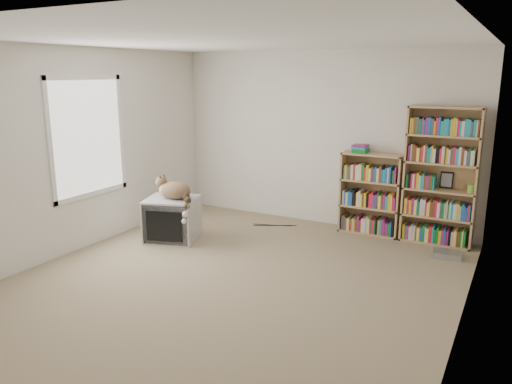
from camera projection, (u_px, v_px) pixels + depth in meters
The scene contains 17 objects.
floor at pixel (234, 281), 5.37m from camera, with size 4.50×5.00×0.01m, color gray.
wall_back at pixel (322, 139), 7.21m from camera, with size 4.50×0.02×2.50m, color silver.
wall_front at pixel (13, 236), 2.94m from camera, with size 4.50×0.02×2.50m, color silver.
wall_left at pixel (76, 151), 6.12m from camera, with size 0.02×5.00×2.50m, color silver.
wall_right at pixel (471, 192), 4.03m from camera, with size 0.02×5.00×2.50m, color silver.
ceiling at pixel (231, 39), 4.78m from camera, with size 4.50×5.00×0.02m, color white.
window at pixel (88, 137), 6.25m from camera, with size 0.02×1.22×1.52m, color white.
crt_tv at pixel (172, 219), 6.66m from camera, with size 0.81×0.77×0.57m.
cat at pixel (177, 193), 6.50m from camera, with size 0.66×0.46×0.51m.
bookcase_tall at pixel (440, 180), 6.40m from camera, with size 0.89×0.30×1.78m.
bookcase_short at pixel (371, 197), 6.89m from camera, with size 0.82×0.30×1.12m.
book_stack at pixel (361, 149), 6.79m from camera, with size 0.19×0.25×0.11m, color red.
green_mug at pixel (471, 188), 6.22m from camera, with size 0.09×0.09×0.10m, color #7CC438.
framed_print at pixel (447, 180), 6.44m from camera, with size 0.16×0.01×0.22m, color black.
dvd_player at pixel (447, 254), 6.05m from camera, with size 0.33×0.24×0.08m, color #9E9EA3.
wall_outlet at pixel (143, 203), 7.31m from camera, with size 0.01×0.08×0.13m, color silver.
floor_cables at pixel (303, 236), 6.84m from camera, with size 1.20×0.70×0.01m, color black, non-canonical shape.
Camera 1 is at (2.59, -4.27, 2.19)m, focal length 35.00 mm.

